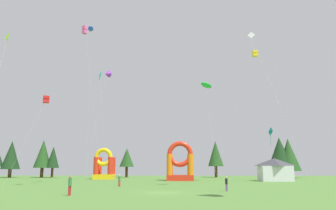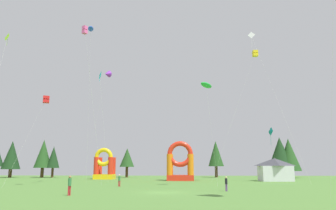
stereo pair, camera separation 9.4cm
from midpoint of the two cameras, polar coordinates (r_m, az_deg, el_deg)
The scene contains 24 objects.
ground_plane at distance 34.74m, azimuth -0.93°, elevation -15.24°, with size 120.00×120.00×0.00m, color #548438.
kite_blue_parafoil at distance 54.93m, azimuth -13.48°, elevation 12.94°, with size 1.52×5.64×25.04m.
kite_teal_diamond at distance 59.96m, azimuth 17.65°, elevation -4.58°, with size 2.30×3.85×9.26m.
kite_yellow_box at distance 58.99m, azimuth 15.21°, elevation 8.74°, with size 8.68×0.88×22.58m.
kite_green_parafoil at distance 45.00m, azimuth 6.86°, elevation 3.49°, with size 2.54×3.35×14.20m.
kite_white_diamond at distance 65.68m, azimuth 14.71°, elevation 11.51°, with size 6.07×9.72×28.10m.
kite_pink_box at distance 49.11m, azimuth -14.46°, elevation 12.64°, with size 2.78×4.24×22.59m.
kite_purple_delta at distance 62.53m, azimuth -10.69°, elevation 5.41°, with size 5.61×3.86×20.67m.
kite_lime_diamond at distance 49.84m, azimuth -26.50°, elevation 10.34°, with size 1.76×7.26×20.41m.
kite_cyan_diamond at distance 56.50m, azimuth -12.02°, elevation 5.04°, with size 1.98×2.85×18.57m.
kite_red_box at distance 48.30m, azimuth -20.73°, elevation 0.90°, with size 4.69×2.43×12.38m.
person_near_camera at distance 45.14m, azimuth -8.54°, elevation -12.89°, with size 0.34×0.34×1.59m.
person_far_side at distance 36.86m, azimuth 10.35°, elevation -13.35°, with size 0.38×0.38×1.58m.
person_left_edge at distance 32.49m, azimuth -16.94°, elevation -13.18°, with size 0.43×0.43×1.82m.
inflatable_red_slide at distance 62.22m, azimuth 2.22°, elevation -10.65°, with size 5.05×4.01×7.35m.
inflatable_orange_dome at distance 70.16m, azimuth -11.16°, elevation -10.75°, with size 4.03×3.81×6.45m.
festival_tent at distance 63.41m, azimuth 18.47°, elevation -10.80°, with size 5.49×4.41×4.13m.
tree_row_1 at distance 87.76m, azimuth -25.92°, elevation -7.98°, with size 4.39×4.39×8.76m.
tree_row_2 at distance 84.47m, azimuth -21.17°, elevation -8.08°, with size 4.16×4.16×9.00m.
tree_row_3 at distance 83.53m, azimuth -19.61°, elevation -8.73°, with size 3.07×3.07×7.39m.
tree_row_4 at distance 80.04m, azimuth -7.22°, elevation -9.25°, with size 3.52×3.52×6.99m.
tree_row_5 at distance 80.69m, azimuth 8.50°, elevation -8.55°, with size 3.77×3.77×8.78m.
tree_row_6 at distance 82.02m, azimuth 19.27°, elevation -8.00°, with size 5.71×5.71×9.51m.
tree_row_7 at distance 82.30m, azimuth 20.66°, elevation -8.24°, with size 5.36×5.36×9.17m.
Camera 2 is at (2.01, -34.57, 2.72)m, focal length 34.41 mm.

